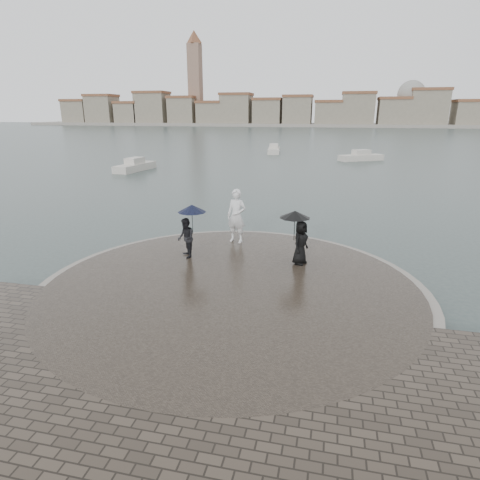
# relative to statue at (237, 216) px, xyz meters

# --- Properties ---
(ground) EXTENTS (400.00, 400.00, 0.00)m
(ground) POSITION_rel_statue_xyz_m (0.85, -7.86, -1.49)
(ground) COLOR #2B3835
(ground) RESTS_ON ground
(kerb_ring) EXTENTS (12.50, 12.50, 0.32)m
(kerb_ring) POSITION_rel_statue_xyz_m (0.85, -4.36, -1.33)
(kerb_ring) COLOR gray
(kerb_ring) RESTS_ON ground
(quay_tip) EXTENTS (11.90, 11.90, 0.36)m
(quay_tip) POSITION_rel_statue_xyz_m (0.85, -4.36, -1.31)
(quay_tip) COLOR #2D261E
(quay_tip) RESTS_ON ground
(statue) EXTENTS (0.92, 0.70, 2.27)m
(statue) POSITION_rel_statue_xyz_m (0.00, 0.00, 0.00)
(statue) COLOR white
(statue) RESTS_ON quay_tip
(visitor_left) EXTENTS (1.23, 1.10, 2.04)m
(visitor_left) POSITION_rel_statue_xyz_m (-1.35, -2.25, 0.01)
(visitor_left) COLOR black
(visitor_left) RESTS_ON quay_tip
(visitor_right) EXTENTS (1.19, 1.12, 1.95)m
(visitor_right) POSITION_rel_statue_xyz_m (2.77, -1.98, 0.01)
(visitor_right) COLOR black
(visitor_right) RESTS_ON quay_tip
(far_skyline) EXTENTS (260.00, 20.00, 37.00)m
(far_skyline) POSITION_rel_statue_xyz_m (-5.44, 152.85, 4.12)
(far_skyline) COLOR gray
(far_skyline) RESTS_ON ground
(boats) EXTENTS (42.52, 26.74, 1.50)m
(boats) POSITION_rel_statue_xyz_m (2.53, 32.44, -1.12)
(boats) COLOR beige
(boats) RESTS_ON ground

